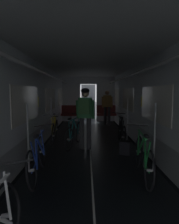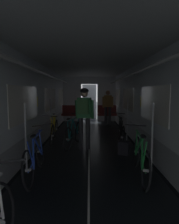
% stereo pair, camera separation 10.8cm
% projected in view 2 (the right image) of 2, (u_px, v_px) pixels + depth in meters
% --- Properties ---
extents(train_car_shell, '(3.14, 12.34, 2.57)m').
position_uv_depth(train_car_shell, '(89.00, 89.00, 5.30)').
color(train_car_shell, black).
rests_on(train_car_shell, ground).
extents(bench_seat_far_left, '(0.98, 0.51, 0.95)m').
position_uv_depth(bench_seat_far_left, '(72.00, 113.00, 9.87)').
color(bench_seat_far_left, gray).
rests_on(bench_seat_far_left, ground).
extents(bench_seat_far_right, '(0.98, 0.51, 0.95)m').
position_uv_depth(bench_seat_far_right, '(107.00, 113.00, 9.86)').
color(bench_seat_far_right, gray).
rests_on(bench_seat_far_right, ground).
extents(bicycle_green, '(0.44, 1.69, 0.95)m').
position_uv_depth(bicycle_green, '(141.00, 158.00, 3.68)').
color(bicycle_green, black).
rests_on(bicycle_green, ground).
extents(bicycle_yellow, '(0.44, 1.69, 0.95)m').
position_uv_depth(bicycle_yellow, '(54.00, 131.00, 6.26)').
color(bicycle_yellow, black).
rests_on(bicycle_yellow, ground).
extents(bicycle_blue, '(0.44, 1.69, 0.95)m').
position_uv_depth(bicycle_blue, '(35.00, 157.00, 3.71)').
color(bicycle_blue, black).
rests_on(bicycle_blue, ground).
extents(bicycle_black, '(0.44, 1.69, 0.95)m').
position_uv_depth(bicycle_black, '(121.00, 132.00, 6.01)').
color(bicycle_black, black).
rests_on(bicycle_black, ground).
extents(person_cyclist_aisle, '(0.56, 0.43, 1.73)m').
position_uv_depth(person_cyclist_aisle, '(84.00, 112.00, 5.43)').
color(person_cyclist_aisle, '#2D2D33').
rests_on(person_cyclist_aisle, ground).
extents(bicycle_teal_in_aisle, '(0.54, 1.66, 0.94)m').
position_uv_depth(bicycle_teal_in_aisle, '(74.00, 134.00, 5.77)').
color(bicycle_teal_in_aisle, black).
rests_on(bicycle_teal_in_aisle, ground).
extents(person_standing_near_bench, '(0.53, 0.23, 1.69)m').
position_uv_depth(person_standing_near_bench, '(108.00, 105.00, 9.45)').
color(person_standing_near_bench, '#2D2D33').
rests_on(person_standing_near_bench, ground).
extents(backpack_on_floor, '(0.31, 0.28, 0.34)m').
position_uv_depth(backpack_on_floor, '(124.00, 148.00, 5.04)').
color(backpack_on_floor, black).
rests_on(backpack_on_floor, ground).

